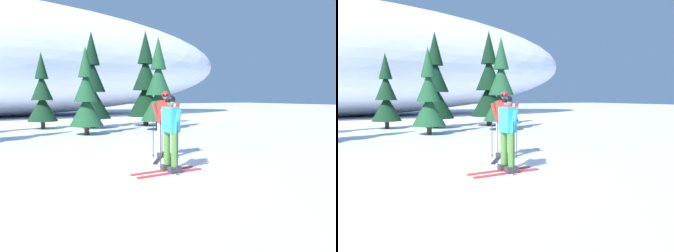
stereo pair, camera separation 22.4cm
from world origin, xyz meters
The scene contains 8 objects.
ground_plane centered at (0.00, 0.00, 0.00)m, with size 120.00×120.00×0.00m, color white.
skier_cyan_jacket centered at (1.06, -0.91, 0.88)m, with size 1.65×0.77×1.70m.
skier_red_jacket centered at (1.83, 0.65, 0.95)m, with size 1.36×1.63×1.82m.
pine_tree_center_left centered at (0.37, 10.90, 1.64)m, with size 1.52×1.52×3.93m.
pine_tree_center centered at (1.56, 7.16, 1.60)m, with size 1.48×1.48×3.83m.
pine_tree_center_right centered at (2.73, 10.03, 2.12)m, with size 1.95×1.95×5.06m.
pine_tree_right centered at (5.28, 7.41, 1.92)m, with size 1.78×1.78×4.60m.
pine_tree_far_right centered at (5.83, 9.94, 2.25)m, with size 2.07×2.07×5.37m.
Camera 2 is at (-2.46, -7.30, 1.68)m, focal length 35.67 mm.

